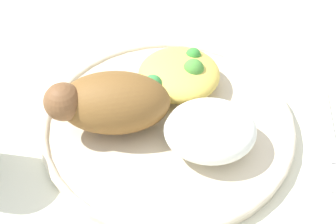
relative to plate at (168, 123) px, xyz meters
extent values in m
plane|color=silver|center=(0.00, 0.00, -0.01)|extent=(2.00, 2.00, 0.00)
cylinder|color=beige|center=(0.00, 0.00, 0.00)|extent=(0.28, 0.28, 0.01)
torus|color=beige|center=(0.00, 0.00, 0.00)|extent=(0.28, 0.28, 0.01)
ellipsoid|color=brown|center=(0.06, 0.01, 0.04)|extent=(0.12, 0.07, 0.06)
sphere|color=brown|center=(0.11, 0.02, 0.05)|extent=(0.04, 0.04, 0.04)
ellipsoid|color=white|center=(-0.04, 0.04, 0.03)|extent=(0.09, 0.08, 0.04)
ellipsoid|color=#E2C452|center=(-0.01, -0.05, 0.02)|extent=(0.10, 0.09, 0.03)
sphere|color=#398F37|center=(-0.03, -0.07, 0.04)|extent=(0.02, 0.02, 0.02)
sphere|color=#3A9346|center=(0.02, -0.03, 0.03)|extent=(0.02, 0.02, 0.02)
sphere|color=#28692E|center=(0.00, -0.07, 0.03)|extent=(0.02, 0.02, 0.02)
sphere|color=#4C953A|center=(-0.03, -0.05, 0.04)|extent=(0.02, 0.02, 0.02)
cube|color=silver|center=(-0.18, 0.00, -0.01)|extent=(0.02, 0.11, 0.01)
camera|label=1|loc=(0.01, 0.33, 0.37)|focal=47.63mm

